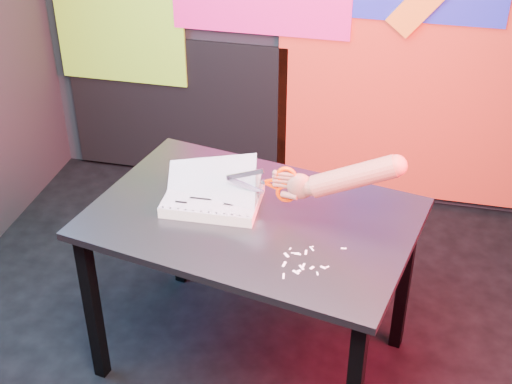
# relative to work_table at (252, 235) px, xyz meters

# --- Properties ---
(room) EXTENTS (3.01, 3.01, 2.71)m
(room) POSITION_rel_work_table_xyz_m (-0.03, -0.07, 0.69)
(room) COLOR black
(room) RESTS_ON ground
(backdrop) EXTENTS (2.88, 0.05, 2.08)m
(backdrop) POSITION_rel_work_table_xyz_m (0.03, 1.39, 0.30)
(backdrop) COLOR red
(backdrop) RESTS_ON ground
(work_table) EXTENTS (1.34, 1.02, 0.75)m
(work_table) POSITION_rel_work_table_xyz_m (0.00, 0.00, 0.00)
(work_table) COLOR black
(work_table) RESTS_ON ground
(printout_stack) EXTENTS (0.39, 0.28, 0.19)m
(printout_stack) POSITION_rel_work_table_xyz_m (-0.17, 0.04, 0.11)
(printout_stack) COLOR beige
(printout_stack) RESTS_ON work_table
(scissors) EXTENTS (0.27, 0.02, 0.15)m
(scissors) POSITION_rel_work_table_xyz_m (0.10, 0.04, 0.22)
(scissors) COLOR #989AB0
(scissors) RESTS_ON printout_stack
(hand_forearm) EXTENTS (0.47, 0.09, 0.22)m
(hand_forearm) POSITION_rel_work_table_xyz_m (0.33, 0.04, 0.28)
(hand_forearm) COLOR #AA5E46
(hand_forearm) RESTS_ON work_table
(paper_clippings) EXTENTS (0.21, 0.22, 0.00)m
(paper_clippings) POSITION_rel_work_table_xyz_m (0.23, -0.24, 0.09)
(paper_clippings) COLOR white
(paper_clippings) RESTS_ON work_table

